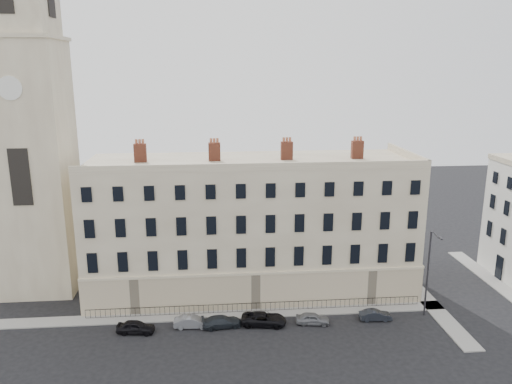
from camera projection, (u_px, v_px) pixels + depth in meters
The scene contains 14 objects.
ground at pixel (324, 336), 47.75m from camera, with size 160.00×160.00×0.00m, color black.
terrace at pixel (251, 225), 56.95m from camera, with size 36.22×12.22×17.00m.
church_tower at pixel (29, 127), 54.07m from camera, with size 8.00×8.13×44.00m.
pavement_terrace at pixel (218, 315), 51.68m from camera, with size 48.00×2.00×0.12m, color gray.
pavement_east_return at pixel (421, 293), 56.60m from camera, with size 2.00×24.00×0.12m, color gray.
pavement_adjacent at pixel (495, 283), 59.40m from camera, with size 2.00×20.00×0.12m, color gray.
railings at pixel (256, 307), 52.30m from camera, with size 35.00×0.04×0.96m.
car_a at pixel (136, 327), 48.18m from camera, with size 1.47×3.65×1.24m, color black.
car_b at pixel (192, 322), 49.23m from camera, with size 1.24×3.56×1.17m, color slate.
car_c at pixel (222, 322), 49.29m from camera, with size 1.60×3.94×1.14m, color #21262C.
car_d at pixel (264, 319), 49.70m from camera, with size 2.07×4.48×1.25m, color black.
car_e at pixel (313, 319), 49.88m from camera, with size 1.36×3.38×1.15m, color slate.
car_f at pixel (375, 315), 50.65m from camera, with size 1.13×3.24×1.07m, color #1F232A.
streetlamp at pixel (429, 270), 50.48m from camera, with size 0.51×1.96×9.12m.
Camera 1 is at (-10.33, -42.16, 25.07)m, focal length 35.00 mm.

